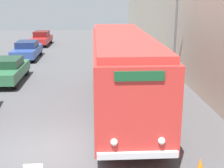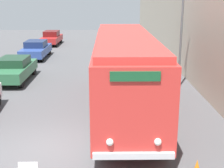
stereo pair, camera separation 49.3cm
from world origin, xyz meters
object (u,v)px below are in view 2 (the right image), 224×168
parked_car_mid (14,69)px  parked_car_far (36,49)px  streetlamp (183,2)px  vintage_bus (124,69)px  parked_car_distant (52,38)px

parked_car_mid → parked_car_far: parked_car_far is taller
streetlamp → parked_car_mid: streetlamp is taller
parked_car_mid → parked_car_far: size_ratio=0.98×
vintage_bus → streetlamp: (3.36, 3.60, 2.89)m
vintage_bus → parked_car_mid: vintage_bus is taller
parked_car_mid → parked_car_distant: bearing=90.8°
parked_car_mid → parked_car_distant: (-0.25, 15.19, 0.00)m
vintage_bus → parked_car_mid: 8.67m
vintage_bus → streetlamp: bearing=47.0°
vintage_bus → streetlamp: size_ratio=1.44×
parked_car_far → parked_car_distant: size_ratio=1.04×
parked_car_far → parked_car_distant: (0.04, 7.59, 0.01)m
vintage_bus → parked_car_mid: (-6.67, 5.41, -1.23)m
vintage_bus → streetlamp: 5.71m
streetlamp → vintage_bus: bearing=-133.0°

